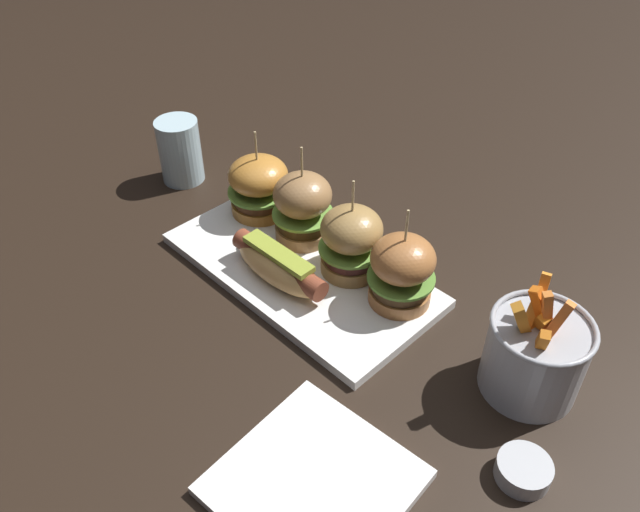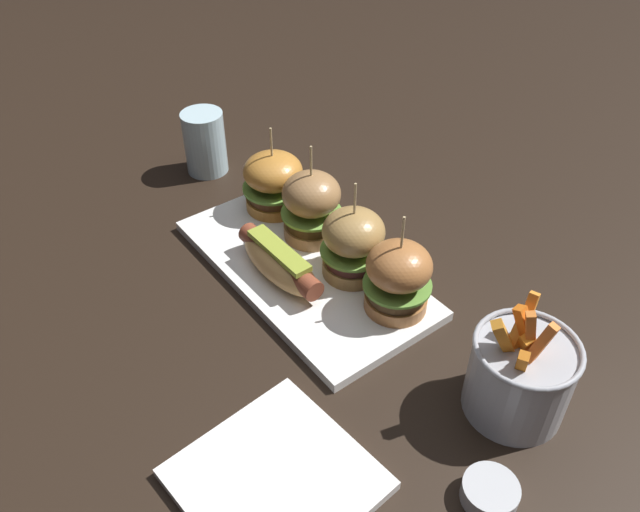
{
  "view_description": "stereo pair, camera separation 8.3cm",
  "coord_description": "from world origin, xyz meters",
  "px_view_note": "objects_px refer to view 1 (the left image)",
  "views": [
    {
      "loc": [
        0.49,
        -0.45,
        0.59
      ],
      "look_at": [
        0.04,
        0.0,
        0.05
      ],
      "focal_mm": 35.78,
      "sensor_mm": 36.0,
      "label": 1
    },
    {
      "loc": [
        0.55,
        -0.39,
        0.59
      ],
      "look_at": [
        0.04,
        0.0,
        0.05
      ],
      "focal_mm": 35.78,
      "sensor_mm": 36.0,
      "label": 2
    }
  ],
  "objects_px": {
    "slider_far_right": "(402,270)",
    "fries_bucket": "(535,354)",
    "platter_main": "(300,269)",
    "sauce_ramekin": "(524,470)",
    "slider_far_left": "(259,185)",
    "slider_center_right": "(351,240)",
    "hot_dog": "(278,265)",
    "water_glass": "(180,151)",
    "slider_center_left": "(303,206)",
    "side_plate": "(314,482)"
  },
  "relations": [
    {
      "from": "slider_far_left",
      "to": "sauce_ramekin",
      "type": "relative_size",
      "value": 2.4
    },
    {
      "from": "slider_center_left",
      "to": "water_glass",
      "type": "xyz_separation_m",
      "value": [
        -0.27,
        -0.02,
        -0.01
      ]
    },
    {
      "from": "sauce_ramekin",
      "to": "fries_bucket",
      "type": "bearing_deg",
      "value": 119.78
    },
    {
      "from": "platter_main",
      "to": "hot_dog",
      "type": "xyz_separation_m",
      "value": [
        -0.0,
        -0.04,
        0.03
      ]
    },
    {
      "from": "side_plate",
      "to": "water_glass",
      "type": "xyz_separation_m",
      "value": [
        -0.56,
        0.24,
        0.05
      ]
    },
    {
      "from": "water_glass",
      "to": "hot_dog",
      "type": "bearing_deg",
      "value": -11.73
    },
    {
      "from": "sauce_ramekin",
      "to": "slider_center_right",
      "type": "bearing_deg",
      "value": 163.53
    },
    {
      "from": "hot_dog",
      "to": "slider_center_left",
      "type": "xyz_separation_m",
      "value": [
        -0.04,
        0.09,
        0.03
      ]
    },
    {
      "from": "slider_far_right",
      "to": "hot_dog",
      "type": "bearing_deg",
      "value": -149.25
    },
    {
      "from": "platter_main",
      "to": "hot_dog",
      "type": "height_order",
      "value": "hot_dog"
    },
    {
      "from": "slider_far_right",
      "to": "side_plate",
      "type": "height_order",
      "value": "slider_far_right"
    },
    {
      "from": "platter_main",
      "to": "slider_far_right",
      "type": "bearing_deg",
      "value": 17.9
    },
    {
      "from": "slider_far_right",
      "to": "sauce_ramekin",
      "type": "height_order",
      "value": "slider_far_right"
    },
    {
      "from": "platter_main",
      "to": "sauce_ramekin",
      "type": "height_order",
      "value": "sauce_ramekin"
    },
    {
      "from": "slider_center_left",
      "to": "slider_center_right",
      "type": "height_order",
      "value": "slider_center_left"
    },
    {
      "from": "platter_main",
      "to": "fries_bucket",
      "type": "xyz_separation_m",
      "value": [
        0.33,
        0.05,
        0.05
      ]
    },
    {
      "from": "slider_center_left",
      "to": "water_glass",
      "type": "bearing_deg",
      "value": -175.2
    },
    {
      "from": "slider_center_right",
      "to": "fries_bucket",
      "type": "height_order",
      "value": "slider_center_right"
    },
    {
      "from": "slider_far_left",
      "to": "fries_bucket",
      "type": "distance_m",
      "value": 0.46
    },
    {
      "from": "slider_center_right",
      "to": "slider_far_left",
      "type": "bearing_deg",
      "value": 179.34
    },
    {
      "from": "slider_far_left",
      "to": "platter_main",
      "type": "bearing_deg",
      "value": -18.34
    },
    {
      "from": "slider_far_left",
      "to": "slider_center_right",
      "type": "bearing_deg",
      "value": -0.66
    },
    {
      "from": "slider_far_right",
      "to": "water_glass",
      "type": "relative_size",
      "value": 1.34
    },
    {
      "from": "platter_main",
      "to": "slider_far_right",
      "type": "xyz_separation_m",
      "value": [
        0.14,
        0.04,
        0.06
      ]
    },
    {
      "from": "hot_dog",
      "to": "slider_far_left",
      "type": "relative_size",
      "value": 1.17
    },
    {
      "from": "slider_center_right",
      "to": "slider_center_left",
      "type": "bearing_deg",
      "value": 177.11
    },
    {
      "from": "slider_center_left",
      "to": "slider_center_right",
      "type": "distance_m",
      "value": 0.1
    },
    {
      "from": "slider_center_right",
      "to": "slider_far_right",
      "type": "xyz_separation_m",
      "value": [
        0.09,
        0.0,
        -0.0
      ]
    },
    {
      "from": "hot_dog",
      "to": "side_plate",
      "type": "bearing_deg",
      "value": -35.15
    },
    {
      "from": "slider_center_left",
      "to": "sauce_ramekin",
      "type": "distance_m",
      "value": 0.45
    },
    {
      "from": "slider_far_right",
      "to": "fries_bucket",
      "type": "distance_m",
      "value": 0.19
    },
    {
      "from": "slider_far_right",
      "to": "slider_far_left",
      "type": "bearing_deg",
      "value": 179.85
    },
    {
      "from": "slider_center_left",
      "to": "water_glass",
      "type": "relative_size",
      "value": 1.39
    },
    {
      "from": "slider_center_left",
      "to": "slider_far_left",
      "type": "bearing_deg",
      "value": -178.3
    },
    {
      "from": "slider_center_left",
      "to": "slider_far_right",
      "type": "bearing_deg",
      "value": -1.09
    },
    {
      "from": "hot_dog",
      "to": "side_plate",
      "type": "xyz_separation_m",
      "value": [
        0.25,
        -0.17,
        -0.03
      ]
    },
    {
      "from": "slider_center_left",
      "to": "fries_bucket",
      "type": "xyz_separation_m",
      "value": [
        0.37,
        0.0,
        -0.01
      ]
    },
    {
      "from": "hot_dog",
      "to": "side_plate",
      "type": "distance_m",
      "value": 0.3
    },
    {
      "from": "sauce_ramekin",
      "to": "water_glass",
      "type": "xyz_separation_m",
      "value": [
        -0.7,
        0.08,
        0.04
      ]
    },
    {
      "from": "slider_center_right",
      "to": "water_glass",
      "type": "xyz_separation_m",
      "value": [
        -0.37,
        -0.02,
        -0.01
      ]
    },
    {
      "from": "sauce_ramekin",
      "to": "slider_far_right",
      "type": "bearing_deg",
      "value": 158.01
    },
    {
      "from": "sauce_ramekin",
      "to": "water_glass",
      "type": "distance_m",
      "value": 0.71
    },
    {
      "from": "slider_far_left",
      "to": "sauce_ramekin",
      "type": "bearing_deg",
      "value": -10.86
    },
    {
      "from": "slider_far_left",
      "to": "slider_far_right",
      "type": "relative_size",
      "value": 0.95
    },
    {
      "from": "hot_dog",
      "to": "sauce_ramekin",
      "type": "height_order",
      "value": "hot_dog"
    },
    {
      "from": "slider_far_left",
      "to": "slider_center_right",
      "type": "distance_m",
      "value": 0.19
    },
    {
      "from": "platter_main",
      "to": "fries_bucket",
      "type": "height_order",
      "value": "fries_bucket"
    },
    {
      "from": "slider_center_left",
      "to": "water_glass",
      "type": "height_order",
      "value": "slider_center_left"
    },
    {
      "from": "slider_far_left",
      "to": "slider_center_right",
      "type": "xyz_separation_m",
      "value": [
        0.19,
        -0.0,
        0.0
      ]
    },
    {
      "from": "sauce_ramekin",
      "to": "side_plate",
      "type": "relative_size",
      "value": 0.32
    }
  ]
}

